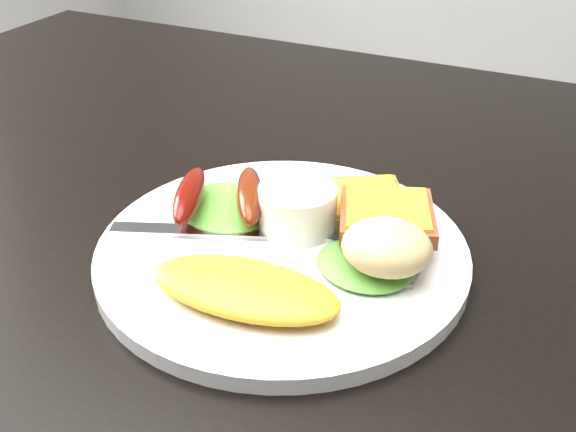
{
  "coord_description": "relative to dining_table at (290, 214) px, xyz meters",
  "views": [
    {
      "loc": [
        0.22,
        -0.46,
        1.04
      ],
      "look_at": [
        0.04,
        -0.08,
        0.78
      ],
      "focal_mm": 42.0,
      "sensor_mm": 36.0,
      "label": 1
    }
  ],
  "objects": [
    {
      "name": "lettuce_right",
      "position": [
        0.1,
        -0.09,
        0.04
      ],
      "size": [
        0.09,
        0.09,
        0.01
      ],
      "primitive_type": "ellipsoid",
      "rotation": [
        0.0,
        0.0,
        -0.34
      ],
      "color": "#559736",
      "rests_on": "plate"
    },
    {
      "name": "omelette",
      "position": [
        0.04,
        -0.16,
        0.04
      ],
      "size": [
        0.14,
        0.07,
        0.02
      ],
      "primitive_type": "ellipsoid",
      "rotation": [
        0.0,
        0.0,
        0.08
      ],
      "color": "yellow",
      "rests_on": "plate"
    },
    {
      "name": "toast_b",
      "position": [
        0.1,
        -0.05,
        0.05
      ],
      "size": [
        0.09,
        0.09,
        0.01
      ],
      "primitive_type": "cube",
      "rotation": [
        0.0,
        0.0,
        0.36
      ],
      "color": "#964423",
      "rests_on": "toast_a"
    },
    {
      "name": "toast_a",
      "position": [
        0.07,
        -0.02,
        0.04
      ],
      "size": [
        0.09,
        0.09,
        0.01
      ],
      "primitive_type": "cube",
      "rotation": [
        0.0,
        0.0,
        0.53
      ],
      "color": "olive",
      "rests_on": "plate"
    },
    {
      "name": "ramekin",
      "position": [
        0.04,
        -0.06,
        0.05
      ],
      "size": [
        0.07,
        0.07,
        0.03
      ],
      "primitive_type": "cylinder",
      "rotation": [
        0.0,
        0.0,
        -0.15
      ],
      "color": "white",
      "rests_on": "plate"
    },
    {
      "name": "dining_table",
      "position": [
        0.0,
        0.0,
        0.0
      ],
      "size": [
        1.2,
        0.8,
        0.04
      ],
      "primitive_type": "cube",
      "color": "black",
      "rests_on": "ground"
    },
    {
      "name": "plate",
      "position": [
        0.04,
        -0.09,
        0.03
      ],
      "size": [
        0.28,
        0.28,
        0.01
      ],
      "primitive_type": "cylinder",
      "color": "white",
      "rests_on": "dining_table"
    },
    {
      "name": "sausage_b",
      "position": [
        -0.0,
        -0.06,
        0.05
      ],
      "size": [
        0.06,
        0.09,
        0.02
      ],
      "primitive_type": "ellipsoid",
      "rotation": [
        0.0,
        0.0,
        0.5
      ],
      "color": "#5F1803",
      "rests_on": "lettuce_left"
    },
    {
      "name": "fork",
      "position": [
        -0.01,
        -0.1,
        0.03
      ],
      "size": [
        0.17,
        0.08,
        0.0
      ],
      "primitive_type": "cube",
      "rotation": [
        0.0,
        0.0,
        0.38
      ],
      "color": "#ADAFB7",
      "rests_on": "plate"
    },
    {
      "name": "sausage_a",
      "position": [
        -0.05,
        -0.08,
        0.05
      ],
      "size": [
        0.05,
        0.09,
        0.02
      ],
      "primitive_type": "ellipsoid",
      "rotation": [
        0.0,
        0.0,
        0.38
      ],
      "color": "#621102",
      "rests_on": "lettuce_left"
    },
    {
      "name": "lettuce_left",
      "position": [
        -0.02,
        -0.06,
        0.04
      ],
      "size": [
        0.11,
        0.1,
        0.01
      ],
      "primitive_type": "ellipsoid",
      "rotation": [
        0.0,
        0.0,
        -0.39
      ],
      "color": "#3B821D",
      "rests_on": "plate"
    },
    {
      "name": "potato_salad",
      "position": [
        0.12,
        -0.09,
        0.06
      ],
      "size": [
        0.07,
        0.06,
        0.03
      ],
      "primitive_type": "ellipsoid",
      "rotation": [
        0.0,
        0.0,
        0.1
      ],
      "color": "beige",
      "rests_on": "lettuce_right"
    }
  ]
}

